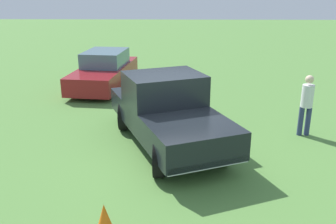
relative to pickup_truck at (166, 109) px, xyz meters
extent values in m
plane|color=#54843D|center=(0.53, 0.11, -0.96)|extent=(80.00, 80.00, 0.00)
cylinder|color=black|center=(1.18, 1.35, -0.54)|extent=(0.83, 0.22, 0.83)
cylinder|color=black|center=(1.79, -0.12, -0.54)|extent=(0.83, 0.22, 0.83)
cylinder|color=black|center=(-1.57, 0.21, -0.54)|extent=(0.83, 0.22, 0.83)
cylinder|color=black|center=(-0.96, -1.26, -0.54)|extent=(0.83, 0.22, 0.83)
cube|color=black|center=(1.40, 0.58, -0.20)|extent=(2.45, 2.46, 0.64)
cube|color=black|center=(-0.15, -0.06, 0.18)|extent=(2.10, 2.32, 1.40)
cube|color=slate|center=(-0.15, -0.06, 0.62)|extent=(1.84, 2.09, 0.48)
cube|color=black|center=(-1.01, -0.42, -0.22)|extent=(2.79, 2.60, 0.60)
cube|color=silver|center=(2.21, 0.91, -0.46)|extent=(0.81, 1.72, 0.16)
cylinder|color=black|center=(-4.10, -2.13, -0.64)|extent=(0.63, 0.20, 0.63)
cylinder|color=black|center=(-4.26, -3.61, -0.64)|extent=(0.63, 0.20, 0.63)
cylinder|color=black|center=(-7.19, -1.80, -0.64)|extent=(0.63, 0.20, 0.63)
cylinder|color=black|center=(-7.35, -3.28, -0.64)|extent=(0.63, 0.20, 0.63)
cube|color=maroon|center=(-5.72, -2.71, -0.44)|extent=(4.87, 2.24, 0.68)
cube|color=slate|center=(-5.96, -2.68, 0.20)|extent=(2.23, 1.75, 0.60)
cylinder|color=navy|center=(-0.65, 3.69, -0.55)|extent=(0.14, 0.14, 0.82)
cylinder|color=navy|center=(-0.65, 3.89, -0.55)|extent=(0.14, 0.14, 0.82)
cylinder|color=silver|center=(-0.65, 3.79, 0.17)|extent=(0.33, 0.33, 0.62)
sphere|color=beige|center=(-0.65, 3.79, 0.63)|extent=(0.22, 0.22, 0.22)
cone|color=orange|center=(3.78, -0.91, -0.68)|extent=(0.32, 0.32, 0.55)
camera|label=1|loc=(8.92, 0.26, 2.94)|focal=39.19mm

